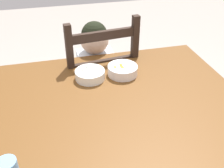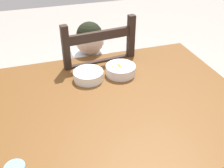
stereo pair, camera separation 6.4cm
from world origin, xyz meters
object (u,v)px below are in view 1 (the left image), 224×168
object	(u,v)px
child_figure	(96,72)
bowl_of_carrots	(123,70)
bowl_of_peas	(90,74)
spoon	(115,72)
dining_chair	(98,92)
dining_table	(114,120)

from	to	relation	value
child_figure	bowl_of_carrots	bearing A→B (deg)	-73.63
bowl_of_peas	spoon	world-z (taller)	bowl_of_peas
dining_chair	spoon	distance (m)	0.41
bowl_of_peas	bowl_of_carrots	size ratio (longest dim) A/B	0.98
child_figure	bowl_of_carrots	world-z (taller)	child_figure
spoon	bowl_of_carrots	bearing A→B (deg)	-32.88
child_figure	spoon	world-z (taller)	child_figure
dining_chair	child_figure	world-z (taller)	dining_chair
dining_chair	bowl_of_carrots	xyz separation A→B (m)	(0.08, -0.29, 0.33)
dining_chair	bowl_of_peas	xyz separation A→B (m)	(-0.09, -0.29, 0.32)
dining_table	bowl_of_carrots	bearing A→B (deg)	64.40
dining_chair	child_figure	bearing A→B (deg)	-167.68
bowl_of_carrots	spoon	xyz separation A→B (m)	(-0.04, 0.02, -0.02)
dining_chair	child_figure	xyz separation A→B (m)	(-0.01, -0.00, 0.16)
child_figure	bowl_of_peas	bearing A→B (deg)	-106.39
dining_table	child_figure	world-z (taller)	child_figure
bowl_of_carrots	spoon	world-z (taller)	bowl_of_carrots
dining_table	spoon	distance (m)	0.27
dining_table	child_figure	size ratio (longest dim) A/B	1.27
spoon	dining_table	bearing A→B (deg)	-105.76
dining_table	bowl_of_peas	bearing A→B (deg)	107.86
bowl_of_carrots	spoon	bearing A→B (deg)	147.12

